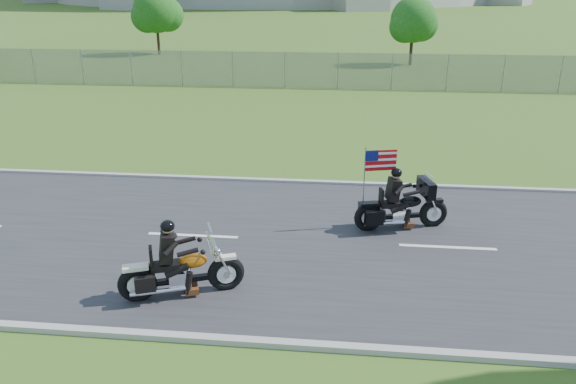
# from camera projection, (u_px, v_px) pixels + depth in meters

# --- Properties ---
(ground) EXTENTS (420.00, 420.00, 0.00)m
(ground) POSITION_uv_depth(u_px,v_px,m) (275.00, 241.00, 13.31)
(ground) COLOR #3A5119
(ground) RESTS_ON ground
(road) EXTENTS (120.00, 8.00, 0.04)m
(road) POSITION_uv_depth(u_px,v_px,m) (275.00, 240.00, 13.30)
(road) COLOR #28282B
(road) RESTS_ON ground
(curb_north) EXTENTS (120.00, 0.18, 0.12)m
(curb_north) POSITION_uv_depth(u_px,v_px,m) (292.00, 182.00, 17.05)
(curb_north) COLOR #9E9B93
(curb_north) RESTS_ON ground
(curb_south) EXTENTS (120.00, 0.18, 0.12)m
(curb_south) POSITION_uv_depth(u_px,v_px,m) (245.00, 342.00, 9.52)
(curb_south) COLOR #9E9B93
(curb_south) RESTS_ON ground
(fence) EXTENTS (60.00, 0.03, 2.00)m
(fence) POSITION_uv_depth(u_px,v_px,m) (233.00, 69.00, 32.04)
(fence) COLOR gray
(fence) RESTS_ON ground
(tree_fence_near) EXTENTS (3.52, 3.28, 4.75)m
(tree_fence_near) POSITION_uv_depth(u_px,v_px,m) (414.00, 22.00, 39.57)
(tree_fence_near) COLOR #382316
(tree_fence_near) RESTS_ON ground
(tree_fence_mid) EXTENTS (3.96, 3.69, 5.30)m
(tree_fence_mid) POSITION_uv_depth(u_px,v_px,m) (157.00, 13.00, 45.15)
(tree_fence_mid) COLOR #382316
(tree_fence_mid) RESTS_ON ground
(motorcycle_lead) EXTENTS (2.35, 1.16, 1.64)m
(motorcycle_lead) POSITION_uv_depth(u_px,v_px,m) (180.00, 272.00, 10.81)
(motorcycle_lead) COLOR black
(motorcycle_lead) RESTS_ON ground
(motorcycle_follow) EXTENTS (2.35, 1.05, 1.99)m
(motorcycle_follow) POSITION_uv_depth(u_px,v_px,m) (401.00, 209.00, 13.74)
(motorcycle_follow) COLOR black
(motorcycle_follow) RESTS_ON ground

